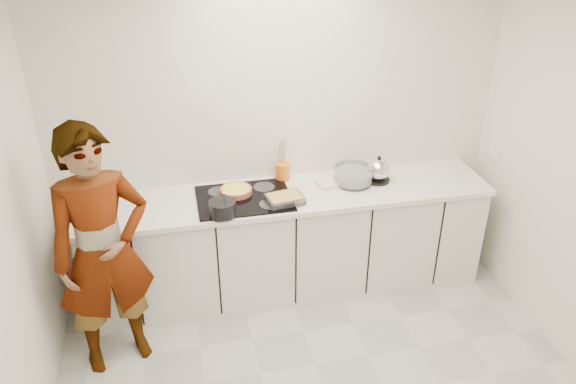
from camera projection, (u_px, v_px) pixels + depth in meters
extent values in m
cube|color=white|center=(280.00, 132.00, 4.48)|extent=(3.60, 0.00, 2.60)
cube|color=white|center=(495.00, 152.00, 4.69)|extent=(0.02, 0.15, 0.09)
cube|color=silver|center=(288.00, 244.00, 4.62)|extent=(3.20, 0.58, 0.87)
cube|color=white|center=(288.00, 196.00, 4.40)|extent=(3.24, 0.64, 0.04)
cube|color=black|center=(244.00, 198.00, 4.31)|extent=(0.72, 0.54, 0.01)
cylinder|color=#AF5136|center=(236.00, 191.00, 4.36)|extent=(0.28, 0.28, 0.04)
cylinder|color=#FCDD53|center=(236.00, 189.00, 4.35)|extent=(0.24, 0.24, 0.01)
cylinder|color=black|center=(222.00, 208.00, 4.05)|extent=(0.26, 0.26, 0.11)
cylinder|color=silver|center=(225.00, 201.00, 4.05)|extent=(0.02, 0.08, 0.17)
cube|color=silver|center=(285.00, 199.00, 4.23)|extent=(0.30, 0.24, 0.05)
cube|color=#E3B650|center=(285.00, 197.00, 4.22)|extent=(0.27, 0.21, 0.02)
cylinder|color=silver|center=(353.00, 175.00, 4.51)|extent=(0.36, 0.36, 0.14)
cylinder|color=white|center=(353.00, 178.00, 4.52)|extent=(0.30, 0.30, 0.07)
cube|color=white|center=(330.00, 183.00, 4.50)|extent=(0.24, 0.20, 0.03)
cylinder|color=black|center=(377.00, 180.00, 4.57)|extent=(0.23, 0.23, 0.02)
sphere|color=silver|center=(378.00, 170.00, 4.53)|extent=(0.22, 0.22, 0.19)
sphere|color=black|center=(379.00, 158.00, 4.48)|extent=(0.04, 0.04, 0.03)
cylinder|color=orange|center=(282.00, 172.00, 4.57)|extent=(0.13, 0.13, 0.14)
imported|color=silver|center=(103.00, 253.00, 3.69)|extent=(0.76, 0.62, 1.80)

